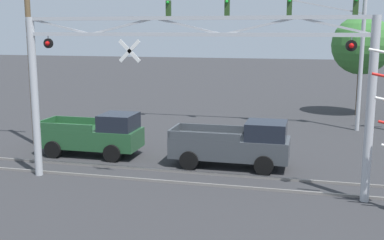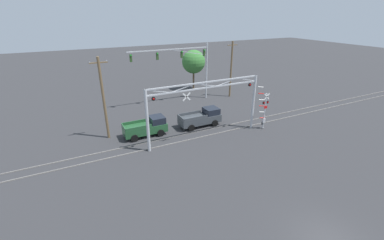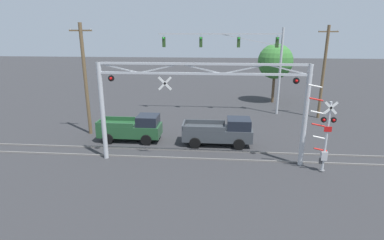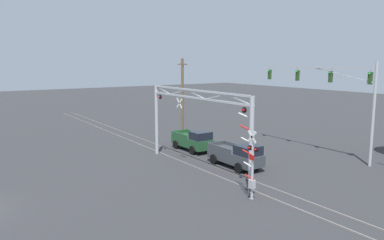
{
  "view_description": "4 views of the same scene",
  "coord_description": "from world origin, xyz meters",
  "views": [
    {
      "loc": [
        4.43,
        -1.54,
        6.01
      ],
      "look_at": [
        0.44,
        14.53,
        2.88
      ],
      "focal_mm": 45.0,
      "sensor_mm": 36.0,
      "label": 1
    },
    {
      "loc": [
        -12.73,
        -6.72,
        13.15
      ],
      "look_at": [
        -0.74,
        17.49,
        1.66
      ],
      "focal_mm": 24.0,
      "sensor_mm": 36.0,
      "label": 2
    },
    {
      "loc": [
        1.01,
        -2.62,
        8.27
      ],
      "look_at": [
        -0.74,
        17.63,
        2.29
      ],
      "focal_mm": 28.0,
      "sensor_mm": 36.0,
      "label": 3
    },
    {
      "loc": [
        24.16,
        -0.82,
        8.6
      ],
      "look_at": [
        0.54,
        15.03,
        4.2
      ],
      "focal_mm": 35.0,
      "sensor_mm": 36.0,
      "label": 4
    }
  ],
  "objects": [
    {
      "name": "pickup_truck_lead",
      "position": [
        1.33,
        18.97,
        1.01
      ],
      "size": [
        5.21,
        2.15,
        2.09
      ],
      "color": "#3D4247",
      "rests_on": "ground_plane"
    },
    {
      "name": "pickup_truck_following",
      "position": [
        -5.54,
        19.29,
        1.01
      ],
      "size": [
        4.84,
        2.15,
        2.09
      ],
      "color": "#23512D",
      "rests_on": "ground_plane"
    },
    {
      "name": "rail_track_far",
      "position": [
        0.0,
        17.45,
        0.05
      ],
      "size": [
        80.0,
        0.08,
        0.1
      ],
      "primitive_type": "cube",
      "color": "gray",
      "rests_on": "ground_plane"
    },
    {
      "name": "crossing_gantry",
      "position": [
        -0.01,
        15.73,
        4.22
      ],
      "size": [
        13.23,
        0.31,
        6.49
      ],
      "color": "#B7BABF",
      "rests_on": "ground_plane"
    },
    {
      "name": "rail_track_near",
      "position": [
        0.0,
        16.02,
        0.05
      ],
      "size": [
        80.0,
        0.08,
        0.1
      ],
      "primitive_type": "cube",
      "color": "gray",
      "rests_on": "ground_plane"
    },
    {
      "name": "traffic_signal_span",
      "position": [
        3.97,
        28.44,
        6.17
      ],
      "size": [
        12.43,
        0.39,
        8.71
      ],
      "color": "#B7BABF",
      "rests_on": "ground_plane"
    },
    {
      "name": "utility_pole_left",
      "position": [
        -9.65,
        20.64,
        4.64
      ],
      "size": [
        1.8,
        0.28,
        8.99
      ],
      "color": "brown",
      "rests_on": "ground_plane"
    },
    {
      "name": "crossing_signal_mast",
      "position": [
        7.47,
        14.85,
        2.16
      ],
      "size": [
        1.83,
        0.35,
        5.43
      ],
      "color": "#B7BABF",
      "rests_on": "ground_plane"
    }
  ]
}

